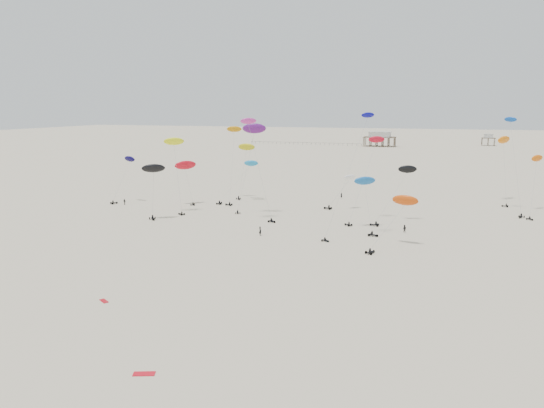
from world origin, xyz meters
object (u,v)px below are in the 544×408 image
(pavilion_small, at_px, (488,140))
(spectator_0, at_px, (260,235))
(pavilion_main, at_px, (380,140))
(rig_0, at_px, (536,170))
(rig_4, at_px, (245,157))
(rig_9, at_px, (369,162))

(pavilion_small, relative_size, spectator_0, 4.03)
(pavilion_main, bearing_deg, spectator_0, -88.44)
(rig_0, bearing_deg, pavilion_small, -125.14)
(pavilion_small, height_order, rig_0, rig_0)
(rig_0, bearing_deg, rig_4, -29.21)
(rig_0, xyz_separation_m, spectator_0, (-57.85, -46.29, -10.79))
(pavilion_main, xyz_separation_m, pavilion_small, (70.00, 30.00, -0.74))
(rig_0, distance_m, rig_9, 45.58)
(pavilion_main, distance_m, rig_9, 240.04)
(rig_9, bearing_deg, rig_0, -31.64)
(pavilion_small, xyz_separation_m, spectator_0, (-62.88, -291.14, -3.49))
(pavilion_main, relative_size, pavilion_small, 2.33)
(rig_0, relative_size, rig_4, 1.18)
(rig_9, bearing_deg, rig_4, 92.53)
(pavilion_main, relative_size, rig_4, 1.28)
(rig_4, relative_size, rig_9, 0.77)
(rig_4, height_order, spectator_0, rig_4)
(rig_4, bearing_deg, rig_0, 154.94)
(pavilion_main, height_order, rig_0, rig_0)
(pavilion_small, height_order, rig_9, rig_9)
(pavilion_main, relative_size, spectator_0, 9.39)
(pavilion_small, xyz_separation_m, rig_4, (-81.55, -251.21, 8.92))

